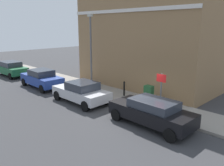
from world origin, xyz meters
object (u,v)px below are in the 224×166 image
Objects in this scene: utility_cabinet at (149,95)px; bollard_near_cabinet at (124,88)px; car_green at (11,68)px; street_sign at (161,88)px; lamppost at (91,48)px; car_black at (152,112)px; car_silver at (81,92)px; car_blue at (42,78)px.

utility_cabinet reaches higher than bollard_near_cabinet.
car_green is 16.97m from street_sign.
car_green is 1.95× the size of street_sign.
lamppost is (1.08, 7.24, 1.64)m from street_sign.
bollard_near_cabinet is 4.00m from street_sign.
street_sign is at bearing -176.19° from car_green.
utility_cabinet is at bearing -171.94° from car_green.
utility_cabinet is at bearing -50.04° from car_black.
car_green is at bearing -0.86° from car_silver.
car_silver reaches higher than bollard_near_cabinet.
car_silver is 1.81× the size of street_sign.
street_sign is at bearing -170.41° from car_blue.
bollard_near_cabinet is 4.37m from lamppost.
bollard_near_cabinet is at bearing -157.19° from car_blue.
lamppost is (2.53, 7.67, 2.55)m from car_black.
car_silver is 3.63× the size of utility_cabinet.
lamppost is (2.59, -9.65, 2.53)m from car_green.
car_blue is 0.96× the size of car_green.
car_black is at bearing -178.29° from car_blue.
car_blue is (-0.13, 10.91, 0.02)m from car_black.
utility_cabinet is 2.09m from street_sign.
car_silver is 11.84m from car_green.
car_green reaches higher than bollard_near_cabinet.
street_sign is at bearing -106.74° from bollard_near_cabinet.
street_sign reaches higher than car_blue.
car_black is 1.07× the size of car_silver.
utility_cabinet is at bearing -92.61° from bollard_near_cabinet.
car_green is (-0.06, 17.32, 0.03)m from car_black.
street_sign is (1.58, -10.48, 0.89)m from car_blue.
utility_cabinet is at bearing -162.77° from car_blue.
car_green is (0.16, 11.84, 0.04)m from car_silver.
car_black is 5.48m from car_silver.
utility_cabinet is 1.11× the size of bollard_near_cabinet.
lamppost is (-0.04, 3.51, 2.60)m from bollard_near_cabinet.
car_black is 4.32× the size of bollard_near_cabinet.
utility_cabinet is at bearing -90.63° from lamppost.
lamppost reaches higher than car_green.
lamppost is at bearing -16.90° from car_black.
car_black is at bearing -108.25° from lamppost.
car_black is at bearing -141.39° from utility_cabinet.
car_blue reaches higher than car_green.
car_silver reaches higher than car_black.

